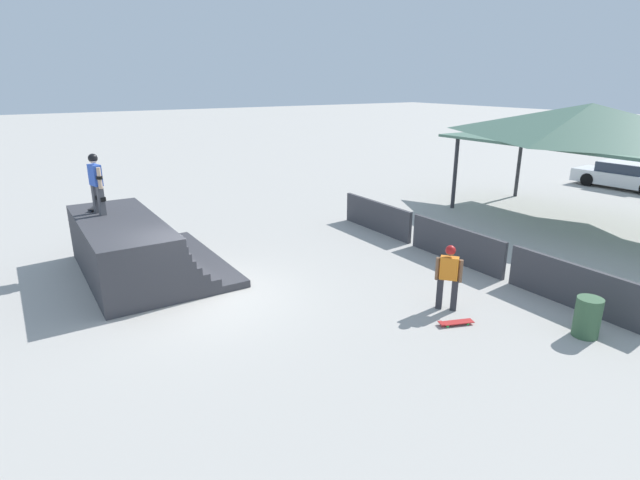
{
  "coord_description": "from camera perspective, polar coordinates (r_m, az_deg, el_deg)",
  "views": [
    {
      "loc": [
        10.92,
        -3.58,
        5.11
      ],
      "look_at": [
        -0.17,
        3.46,
        0.87
      ],
      "focal_mm": 28.0,
      "sensor_mm": 36.0,
      "label": 1
    }
  ],
  "objects": [
    {
      "name": "parked_car_white",
      "position": [
        28.64,
        31.44,
        6.22
      ],
      "size": [
        4.61,
        1.93,
        1.27
      ],
      "rotation": [
        0.0,
        0.0,
        0.05
      ],
      "color": "silver",
      "rests_on": "ground"
    },
    {
      "name": "quarter_pipe_ramp",
      "position": [
        14.42,
        -20.53,
        -1.06
      ],
      "size": [
        5.05,
        3.52,
        1.58
      ],
      "color": "#38383D",
      "rests_on": "ground"
    },
    {
      "name": "trash_bin",
      "position": [
        11.8,
        28.25,
        -7.78
      ],
      "size": [
        0.52,
        0.52,
        0.85
      ],
      "primitive_type": "cylinder",
      "color": "#385B3D",
      "rests_on": "ground"
    },
    {
      "name": "skater_on_deck",
      "position": [
        14.81,
        -24.24,
        6.29
      ],
      "size": [
        0.72,
        0.31,
        1.66
      ],
      "rotation": [
        0.0,
        0.0,
        0.22
      ],
      "color": "#4C4C51",
      "rests_on": "quarter_pipe_ramp"
    },
    {
      "name": "bystander_walking",
      "position": [
        11.76,
        14.5,
        -3.59
      ],
      "size": [
        0.53,
        0.47,
        1.56
      ],
      "rotation": [
        0.0,
        0.0,
        3.83
      ],
      "color": "#2D2D33",
      "rests_on": "ground"
    },
    {
      "name": "ground_plane",
      "position": [
        12.58,
        -13.08,
        -6.57
      ],
      "size": [
        160.0,
        160.0,
        0.0
      ],
      "primitive_type": "plane",
      "color": "#ADA8A0"
    },
    {
      "name": "skateboard_on_ground",
      "position": [
        11.4,
        15.17,
        -9.08
      ],
      "size": [
        0.45,
        0.81,
        0.09
      ],
      "rotation": [
        0.0,
        0.0,
        4.37
      ],
      "color": "green",
      "rests_on": "ground"
    },
    {
      "name": "skateboard_on_deck",
      "position": [
        15.61,
        -24.28,
        3.44
      ],
      "size": [
        0.82,
        0.52,
        0.09
      ],
      "rotation": [
        0.0,
        0.0,
        -0.43
      ],
      "color": "blue",
      "rests_on": "quarter_pipe_ramp"
    },
    {
      "name": "pavilion_shelter",
      "position": [
        20.25,
        28.44,
        11.51
      ],
      "size": [
        9.67,
        4.79,
        4.33
      ],
      "color": "#2D2D33",
      "rests_on": "ground"
    },
    {
      "name": "barrier_fence",
      "position": [
        15.06,
        15.26,
        -0.48
      ],
      "size": [
        10.79,
        0.12,
        1.05
      ],
      "color": "#3D3D42",
      "rests_on": "ground"
    }
  ]
}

